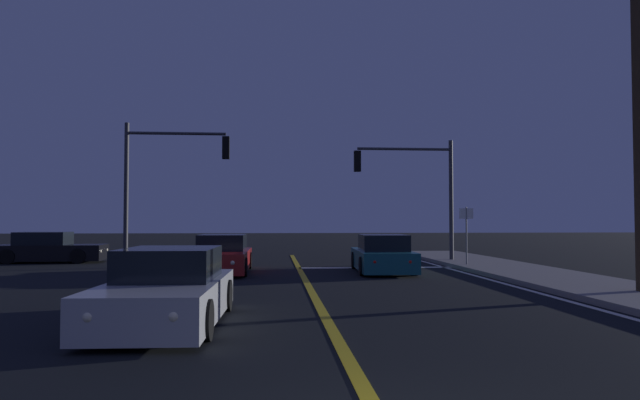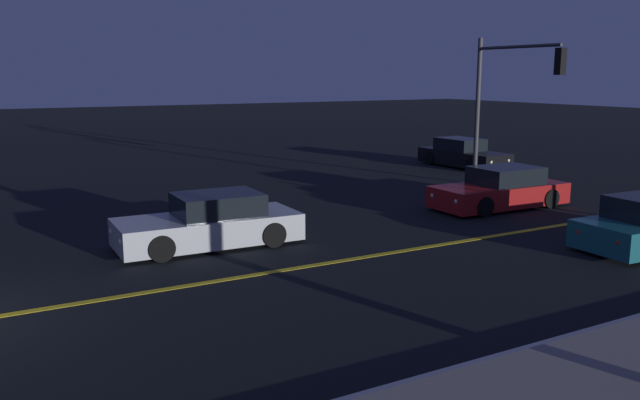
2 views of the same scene
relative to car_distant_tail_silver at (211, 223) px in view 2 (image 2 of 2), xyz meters
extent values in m
cube|color=gold|center=(2.86, 3.47, -0.58)|extent=(0.20, 32.83, 0.01)
cube|color=silver|center=(8.57, 3.47, -0.58)|extent=(0.16, 32.83, 0.01)
cylinder|color=black|center=(4.85, 8.46, -0.26)|extent=(0.25, 0.65, 0.64)
sphere|color=red|center=(5.10, 7.64, -0.06)|extent=(0.14, 0.14, 0.14)
sphere|color=red|center=(6.23, 7.59, -0.06)|extent=(0.14, 0.14, 0.14)
cube|color=#B2B5BA|center=(0.00, -0.07, -0.14)|extent=(2.00, 4.66, 0.68)
cube|color=black|center=(0.01, 0.21, 0.46)|extent=(1.67, 2.17, 0.60)
cylinder|color=black|center=(0.83, -1.52, -0.26)|extent=(0.24, 0.65, 0.64)
cylinder|color=black|center=(-0.92, -1.47, -0.26)|extent=(0.24, 0.65, 0.64)
cylinder|color=black|center=(0.91, 1.33, -0.26)|extent=(0.24, 0.65, 0.64)
cylinder|color=black|center=(-0.83, 1.39, -0.26)|extent=(0.24, 0.65, 0.64)
sphere|color=#FFF4CC|center=(0.51, -2.33, -0.06)|extent=(0.18, 0.18, 0.18)
sphere|color=#FFF4CC|center=(-0.65, -2.29, -0.06)|extent=(0.18, 0.18, 0.18)
sphere|color=red|center=(0.64, 2.17, -0.06)|extent=(0.14, 0.14, 0.14)
sphere|color=red|center=(-0.51, 2.20, -0.06)|extent=(0.14, 0.14, 0.14)
cube|color=maroon|center=(0.06, 9.93, -0.14)|extent=(1.91, 4.64, 0.68)
cube|color=black|center=(0.07, 10.20, 0.46)|extent=(1.62, 2.14, 0.60)
cylinder|color=black|center=(0.91, 8.48, -0.26)|extent=(0.23, 0.64, 0.64)
cylinder|color=black|center=(-0.82, 8.50, -0.26)|extent=(0.23, 0.64, 0.64)
cylinder|color=black|center=(0.95, 11.35, -0.26)|extent=(0.23, 0.64, 0.64)
cylinder|color=black|center=(-0.79, 11.37, -0.26)|extent=(0.23, 0.64, 0.64)
sphere|color=#FFF4CC|center=(0.61, 7.67, -0.06)|extent=(0.18, 0.18, 0.18)
sphere|color=#FFF4CC|center=(-0.54, 7.68, -0.06)|extent=(0.18, 0.18, 0.18)
sphere|color=red|center=(0.67, 12.18, -0.06)|extent=(0.14, 0.14, 0.14)
sphere|color=red|center=(-0.48, 12.19, -0.06)|extent=(0.14, 0.14, 0.14)
cube|color=black|center=(-7.89, 15.50, -0.14)|extent=(4.66, 1.94, 0.68)
cube|color=black|center=(-8.17, 15.49, 0.46)|extent=(2.17, 1.60, 0.60)
cylinder|color=black|center=(-6.50, 16.38, -0.26)|extent=(0.65, 0.24, 0.64)
cylinder|color=black|center=(-6.43, 14.74, -0.26)|extent=(0.65, 0.24, 0.64)
cylinder|color=black|center=(-9.35, 16.27, -0.26)|extent=(0.65, 0.24, 0.64)
cylinder|color=black|center=(-9.28, 14.63, -0.26)|extent=(0.65, 0.24, 0.64)
sphere|color=#FFF4CC|center=(-5.67, 16.14, -0.06)|extent=(0.18, 0.18, 0.18)
sphere|color=#FFF4CC|center=(-5.63, 15.04, -0.06)|extent=(0.18, 0.18, 0.18)
sphere|color=red|center=(-10.16, 15.97, -0.06)|extent=(0.14, 0.14, 0.14)
sphere|color=red|center=(-10.12, 14.87, -0.06)|extent=(0.14, 0.14, 0.14)
cylinder|color=#38383D|center=(-3.90, 12.52, 2.27)|extent=(0.18, 0.18, 5.70)
cylinder|color=#38383D|center=(-1.96, 12.52, 4.72)|extent=(3.87, 0.12, 0.12)
cube|color=black|center=(-0.03, 12.52, 4.17)|extent=(0.28, 0.28, 0.90)
sphere|color=red|center=(-0.03, 12.52, 4.44)|extent=(0.22, 0.22, 0.22)
sphere|color=#4C2D05|center=(-0.03, 12.52, 4.17)|extent=(0.22, 0.22, 0.22)
sphere|color=#0A3814|center=(-0.03, 12.52, 3.90)|extent=(0.22, 0.22, 0.22)
camera|label=1|loc=(1.87, -10.36, 1.25)|focal=31.98mm
camera|label=2|loc=(15.45, -5.52, 3.73)|focal=36.52mm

